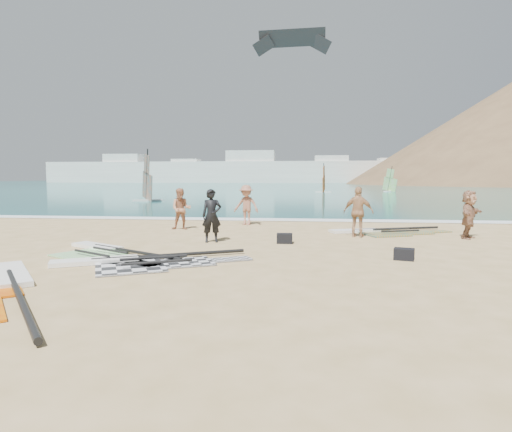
# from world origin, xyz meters

# --- Properties ---
(ground) EXTENTS (300.00, 300.00, 0.00)m
(ground) POSITION_xyz_m (0.00, 0.00, 0.00)
(ground) COLOR tan
(ground) RESTS_ON ground
(sea) EXTENTS (300.00, 240.00, 0.06)m
(sea) POSITION_xyz_m (0.00, 132.00, 0.00)
(sea) COLOR #0B4E51
(sea) RESTS_ON ground
(surf_line) EXTENTS (300.00, 1.20, 0.04)m
(surf_line) POSITION_xyz_m (0.00, 12.30, 0.00)
(surf_line) COLOR white
(surf_line) RESTS_ON ground
(far_town) EXTENTS (160.00, 8.00, 12.00)m
(far_town) POSITION_xyz_m (-15.72, 150.00, 4.49)
(far_town) COLOR white
(far_town) RESTS_ON ground
(rig_grey) EXTENTS (5.45, 3.64, 0.20)m
(rig_grey) POSITION_xyz_m (-4.01, 0.16, 0.05)
(rig_grey) COLOR black
(rig_grey) RESTS_ON ground
(rig_green) EXTENTS (4.57, 3.66, 0.20)m
(rig_green) POSITION_xyz_m (-5.66, 1.56, 0.05)
(rig_green) COLOR green
(rig_green) RESTS_ON ground
(rig_orange) EXTENTS (5.29, 3.15, 0.20)m
(rig_orange) POSITION_xyz_m (3.81, 7.59, 0.05)
(rig_orange) COLOR orange
(rig_orange) RESTS_ON ground
(gear_bag_near) EXTENTS (0.56, 0.42, 0.35)m
(gear_bag_near) POSITION_xyz_m (-0.16, 4.27, 0.18)
(gear_bag_near) COLOR black
(gear_bag_near) RESTS_ON ground
(gear_bag_far) EXTENTS (0.64, 0.53, 0.33)m
(gear_bag_far) POSITION_xyz_m (3.40, 1.59, 0.17)
(gear_bag_far) COLOR black
(gear_bag_far) RESTS_ON ground
(person_wetsuit) EXTENTS (0.81, 0.65, 1.94)m
(person_wetsuit) POSITION_xyz_m (-2.81, 4.23, 0.97)
(person_wetsuit) COLOR black
(person_wetsuit) RESTS_ON ground
(beachgoer_left) EXTENTS (0.99, 0.81, 1.87)m
(beachgoer_left) POSITION_xyz_m (-5.00, 7.77, 0.94)
(beachgoer_left) COLOR #B97855
(beachgoer_left) RESTS_ON ground
(beachgoer_mid) EXTENTS (1.42, 1.04, 1.98)m
(beachgoer_mid) POSITION_xyz_m (-2.33, 9.93, 0.99)
(beachgoer_mid) COLOR #A0664F
(beachgoer_mid) RESTS_ON ground
(beachgoer_back) EXTENTS (1.27, 0.84, 2.00)m
(beachgoer_back) POSITION_xyz_m (2.65, 6.17, 1.00)
(beachgoer_back) COLOR tan
(beachgoer_back) RESTS_ON ground
(beachgoer_right) EXTENTS (1.44, 1.75, 1.88)m
(beachgoer_right) POSITION_xyz_m (6.83, 6.27, 0.94)
(beachgoer_right) COLOR #A9785A
(beachgoer_right) RESTS_ON ground
(windsurfer_left) EXTENTS (2.69, 2.74, 5.04)m
(windsurfer_left) POSITION_xyz_m (-14.39, 28.31, 1.42)
(windsurfer_left) COLOR white
(windsurfer_left) RESTS_ON ground
(windsurfer_centre) EXTENTS (2.51, 2.94, 4.43)m
(windsurfer_centre) POSITION_xyz_m (3.29, 53.45, 1.29)
(windsurfer_centre) COLOR white
(windsurfer_centre) RESTS_ON ground
(windsurfer_right) EXTENTS (2.05, 2.01, 4.04)m
(windsurfer_right) POSITION_xyz_m (13.62, 57.53, 1.21)
(windsurfer_right) COLOR white
(windsurfer_right) RESTS_ON ground
(kitesurf_kite) EXTENTS (8.43, 1.28, 2.63)m
(kitesurf_kite) POSITION_xyz_m (-1.02, 35.97, 16.82)
(kitesurf_kite) COLOR black
(kitesurf_kite) RESTS_ON ground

